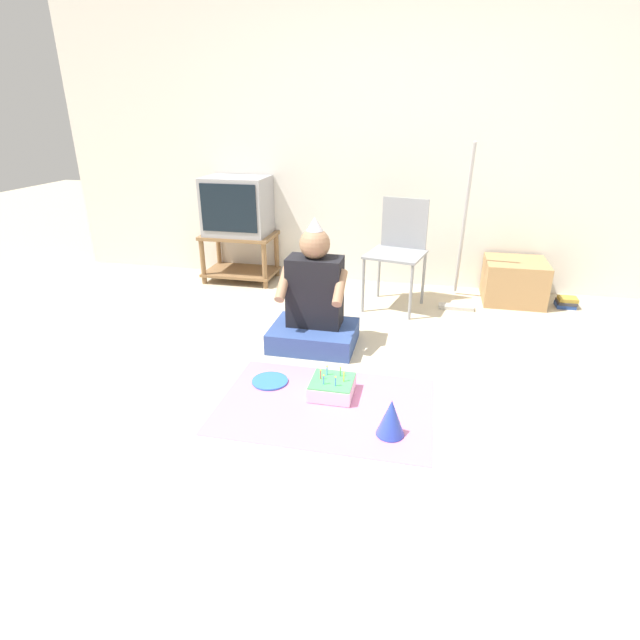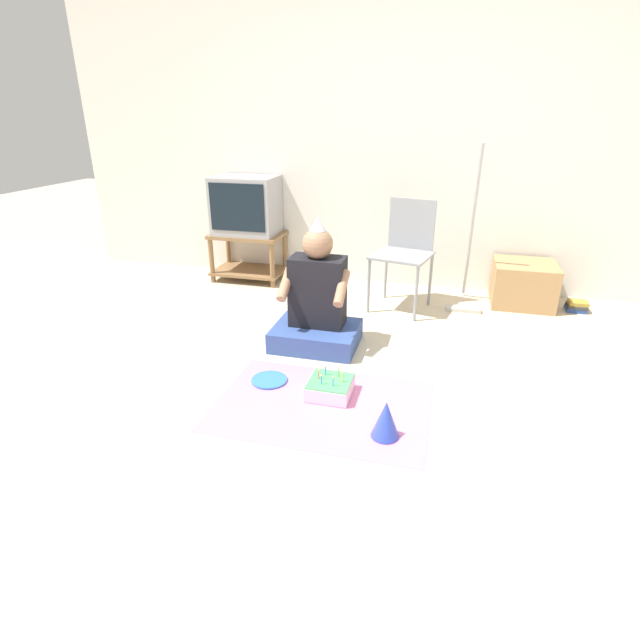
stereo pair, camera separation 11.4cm
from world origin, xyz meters
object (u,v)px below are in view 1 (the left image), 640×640
(cardboard_box_stack, at_px, (514,281))
(party_hat_blue, at_px, (391,417))
(folding_chair, at_px, (399,245))
(book_pile, at_px, (566,302))
(birthday_cake, at_px, (332,387))
(tv, at_px, (237,206))
(paper_plate, at_px, (270,381))
(dust_mop, at_px, (461,259))
(person_seated, at_px, (314,305))

(cardboard_box_stack, bearing_deg, party_hat_blue, -111.54)
(folding_chair, height_order, book_pile, folding_chair)
(cardboard_box_stack, bearing_deg, birthday_cake, -123.35)
(tv, bearing_deg, cardboard_box_stack, -1.10)
(paper_plate, bearing_deg, tv, 115.34)
(cardboard_box_stack, xyz_separation_m, paper_plate, (-1.59, -1.76, -0.16))
(party_hat_blue, bearing_deg, dust_mop, 79.02)
(folding_chair, bearing_deg, book_pile, 9.54)
(birthday_cake, height_order, party_hat_blue, party_hat_blue)
(tv, distance_m, folding_chair, 1.54)
(folding_chair, xyz_separation_m, cardboard_box_stack, (0.96, 0.29, -0.33))
(dust_mop, bearing_deg, tv, 173.22)
(tv, xyz_separation_m, paper_plate, (0.86, -1.81, -0.69))
(folding_chair, relative_size, person_seated, 0.98)
(dust_mop, height_order, book_pile, dust_mop)
(dust_mop, bearing_deg, birthday_cake, -114.22)
(book_pile, distance_m, birthday_cake, 2.39)
(folding_chair, bearing_deg, tv, 167.18)
(cardboard_box_stack, height_order, birthday_cake, cardboard_box_stack)
(tv, distance_m, dust_mop, 2.02)
(tv, relative_size, folding_chair, 0.66)
(folding_chair, xyz_separation_m, book_pile, (1.38, 0.23, -0.46))
(tv, relative_size, birthday_cake, 2.35)
(cardboard_box_stack, bearing_deg, book_pile, -8.19)
(dust_mop, bearing_deg, paper_plate, -125.51)
(folding_chair, relative_size, cardboard_box_stack, 1.76)
(dust_mop, xyz_separation_m, book_pile, (0.88, 0.13, -0.35))
(dust_mop, height_order, paper_plate, dust_mop)
(tv, relative_size, cardboard_box_stack, 1.16)
(cardboard_box_stack, distance_m, birthday_cake, 2.18)
(dust_mop, bearing_deg, party_hat_blue, -100.98)
(cardboard_box_stack, distance_m, person_seated, 1.87)
(tv, xyz_separation_m, person_seated, (1.00, -1.23, -0.41))
(book_pile, distance_m, party_hat_blue, 2.42)
(dust_mop, distance_m, party_hat_blue, 2.00)
(cardboard_box_stack, height_order, book_pile, cardboard_box_stack)
(dust_mop, distance_m, person_seated, 1.40)
(book_pile, height_order, person_seated, person_seated)
(book_pile, xyz_separation_m, party_hat_blue, (-1.26, -2.07, 0.06))
(book_pile, xyz_separation_m, birthday_cake, (-1.62, -1.76, 0.01))
(person_seated, distance_m, party_hat_blue, 1.14)
(dust_mop, distance_m, birthday_cake, 1.82)
(tv, bearing_deg, birthday_cake, -56.28)
(tv, relative_size, paper_plate, 2.63)
(cardboard_box_stack, height_order, person_seated, person_seated)
(folding_chair, relative_size, dust_mop, 0.66)
(cardboard_box_stack, height_order, party_hat_blue, cardboard_box_stack)
(tv, height_order, person_seated, tv)
(party_hat_blue, bearing_deg, tv, 126.36)
(tv, height_order, cardboard_box_stack, tv)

